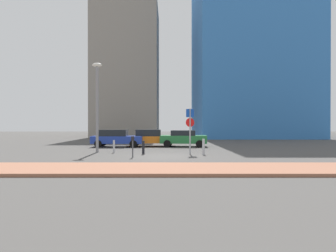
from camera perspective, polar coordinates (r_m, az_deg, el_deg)
name	(u,v)px	position (r m, az deg, el deg)	size (l,w,h in m)	color
ground_plane	(161,156)	(18.09, -1.31, -6.07)	(120.00, 120.00, 0.00)	#4C4947
sidewalk_brick	(159,169)	(12.61, -1.81, -8.57)	(40.00, 3.21, 0.14)	#9E664C
parked_car_blue	(116,138)	(25.90, -10.43, -2.35)	(4.49, 2.04, 1.53)	#1E389E
parked_car_orange	(149,138)	(26.21, -3.75, -2.34)	(4.64, 2.18, 1.53)	orange
parked_car_green	(182,138)	(25.73, 2.90, -2.41)	(4.25, 2.22, 1.47)	#237238
parking_sign_post	(189,126)	(19.22, 4.23, 0.10)	(0.59, 0.19, 3.07)	gray
parking_meter	(132,144)	(17.57, -7.26, -3.50)	(0.18, 0.14, 1.29)	#4C4C51
street_lamp	(96,99)	(21.21, -14.17, 5.22)	(0.70, 0.36, 6.43)	gray
traffic_bollard_near	(142,147)	(19.33, -5.15, -4.30)	(0.17, 0.17, 0.91)	black
traffic_bollard_mid	(113,147)	(20.59, -10.94, -4.05)	(0.14, 0.14, 0.89)	#B7B7BC
traffic_bollard_far	(203,147)	(19.09, 6.92, -4.14)	(0.17, 0.17, 1.05)	#B7B7BC
building_colorful_midrise	(247,49)	(49.23, 15.53, 14.56)	(16.83, 17.15, 28.20)	#3372BF
building_under_construction	(126,72)	(48.76, -8.34, 10.53)	(10.25, 10.23, 21.25)	gray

